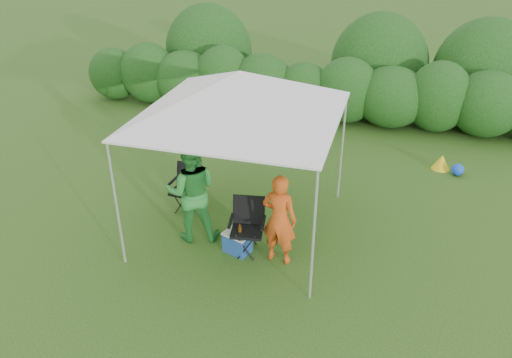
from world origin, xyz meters
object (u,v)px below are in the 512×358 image
(canopy, at_px, (240,94))
(woman, at_px, (192,191))
(cooler, at_px, (237,242))
(chair_right, at_px, (248,222))
(chair_left, at_px, (186,184))
(man, at_px, (279,219))

(canopy, bearing_deg, woman, -142.46)
(cooler, bearing_deg, chair_right, 62.31)
(chair_right, xyz_separation_m, woman, (-0.99, 0.07, 0.38))
(chair_right, distance_m, woman, 1.06)
(canopy, xyz_separation_m, cooler, (0.15, -0.74, -2.28))
(chair_left, bearing_deg, cooler, -34.76)
(woman, distance_m, cooler, 1.13)
(chair_right, xyz_separation_m, chair_left, (-1.48, 0.95, -0.03))
(man, distance_m, cooler, 0.91)
(canopy, xyz_separation_m, woman, (-0.70, -0.54, -1.56))
(chair_right, height_order, man, man)
(cooler, bearing_deg, chair_left, 161.11)
(chair_right, relative_size, man, 0.60)
(canopy, xyz_separation_m, chair_right, (0.29, -0.61, -1.94))
(canopy, distance_m, man, 2.04)
(chair_left, distance_m, woman, 1.08)
(woman, bearing_deg, chair_right, 156.62)
(man, xyz_separation_m, woman, (-1.54, 0.22, 0.13))
(woman, bearing_deg, chair_left, -79.71)
(chair_left, xyz_separation_m, cooler, (1.34, -1.08, -0.31))
(canopy, height_order, woman, canopy)
(canopy, distance_m, woman, 1.79)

